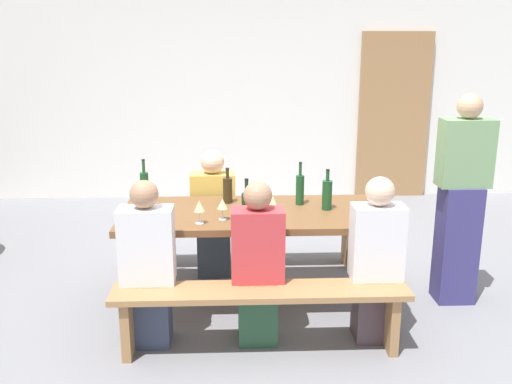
{
  "coord_description": "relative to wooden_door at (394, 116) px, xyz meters",
  "views": [
    {
      "loc": [
        -0.17,
        -4.13,
        2.02
      ],
      "look_at": [
        0.0,
        0.0,
        0.9
      ],
      "focal_mm": 39.99,
      "sensor_mm": 36.0,
      "label": 1
    }
  ],
  "objects": [
    {
      "name": "wine_bottle_4",
      "position": [
        -1.54,
        -2.92,
        -0.17
      ],
      "size": [
        0.06,
        0.06,
        0.34
      ],
      "color": "#194723",
      "rests_on": "tasting_table"
    },
    {
      "name": "wooden_door",
      "position": [
        0.0,
        0.0,
        0.0
      ],
      "size": [
        0.9,
        0.06,
        2.1
      ],
      "primitive_type": "cube",
      "color": "#9E7247",
      "rests_on": "ground"
    },
    {
      "name": "back_wall",
      "position": [
        -1.89,
        0.14,
        0.55
      ],
      "size": [
        14.0,
        0.2,
        3.2
      ],
      "primitive_type": "cube",
      "color": "silver",
      "rests_on": "ground"
    },
    {
      "name": "wine_glass_0",
      "position": [
        -1.77,
        -3.19,
        -0.2
      ],
      "size": [
        0.07,
        0.07,
        0.15
      ],
      "color": "silver",
      "rests_on": "tasting_table"
    },
    {
      "name": "seated_guest_near_0",
      "position": [
        -2.63,
        -3.67,
        -0.51
      ],
      "size": [
        0.36,
        0.24,
        1.14
      ],
      "rotation": [
        0.0,
        0.0,
        1.57
      ],
      "color": "#38415C",
      "rests_on": "ground"
    },
    {
      "name": "wine_bottle_3",
      "position": [
        -1.97,
        -3.33,
        -0.19
      ],
      "size": [
        0.07,
        0.07,
        0.31
      ],
      "color": "#143319",
      "rests_on": "tasting_table"
    },
    {
      "name": "wine_glass_2",
      "position": [
        -2.14,
        -3.29,
        -0.19
      ],
      "size": [
        0.08,
        0.08,
        0.16
      ],
      "color": "silver",
      "rests_on": "tasting_table"
    },
    {
      "name": "bench_near",
      "position": [
        -1.89,
        -3.82,
        -0.7
      ],
      "size": [
        1.93,
        0.3,
        0.45
      ],
      "color": "#9E7247",
      "rests_on": "ground"
    },
    {
      "name": "ground_plane",
      "position": [
        -1.89,
        -3.08,
        -1.05
      ],
      "size": [
        24.0,
        24.0,
        0.0
      ],
      "primitive_type": "plane",
      "color": "slate"
    },
    {
      "name": "seated_guest_near_1",
      "position": [
        -1.9,
        -3.67,
        -0.51
      ],
      "size": [
        0.35,
        0.24,
        1.13
      ],
      "rotation": [
        0.0,
        0.0,
        1.57
      ],
      "color": "#2A5137",
      "rests_on": "ground"
    },
    {
      "name": "standing_host",
      "position": [
        -0.33,
        -3.1,
        -0.26
      ],
      "size": [
        0.38,
        0.24,
        1.63
      ],
      "rotation": [
        0.0,
        0.0,
        3.14
      ],
      "color": "navy",
      "rests_on": "ground"
    },
    {
      "name": "seated_guest_near_2",
      "position": [
        -1.11,
        -3.67,
        -0.5
      ],
      "size": [
        0.34,
        0.24,
        1.15
      ],
      "rotation": [
        0.0,
        0.0,
        1.57
      ],
      "color": "#4D3D44",
      "rests_on": "ground"
    },
    {
      "name": "wine_bottle_2",
      "position": [
        -2.78,
        -2.74,
        -0.18
      ],
      "size": [
        0.07,
        0.07,
        0.34
      ],
      "color": "#194723",
      "rests_on": "tasting_table"
    },
    {
      "name": "tasting_table",
      "position": [
        -1.89,
        -3.08,
        -0.38
      ],
      "size": [
        2.03,
        0.88,
        0.75
      ],
      "color": "brown",
      "rests_on": "ground"
    },
    {
      "name": "bench_far",
      "position": [
        -1.89,
        -2.34,
        -0.7
      ],
      "size": [
        1.93,
        0.3,
        0.45
      ],
      "color": "#9E7247",
      "rests_on": "ground"
    },
    {
      "name": "seated_guest_far_0",
      "position": [
        -2.24,
        -2.49,
        -0.52
      ],
      "size": [
        0.38,
        0.24,
        1.11
      ],
      "rotation": [
        0.0,
        0.0,
        -1.57
      ],
      "color": "#4B5967",
      "rests_on": "ground"
    },
    {
      "name": "wine_bottle_1",
      "position": [
        -2.11,
        -2.85,
        -0.19
      ],
      "size": [
        0.08,
        0.08,
        0.28
      ],
      "color": "#332814",
      "rests_on": "tasting_table"
    },
    {
      "name": "wine_glass_1",
      "position": [
        -2.3,
        -3.37,
        -0.18
      ],
      "size": [
        0.08,
        0.08,
        0.17
      ],
      "color": "silver",
      "rests_on": "tasting_table"
    },
    {
      "name": "wine_bottle_0",
      "position": [
        -1.35,
        -3.06,
        -0.18
      ],
      "size": [
        0.08,
        0.08,
        0.32
      ],
      "color": "#194723",
      "rests_on": "tasting_table"
    }
  ]
}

